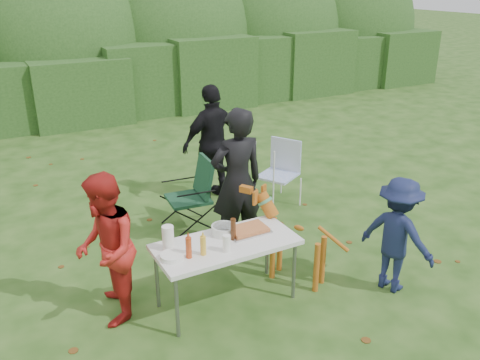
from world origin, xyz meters
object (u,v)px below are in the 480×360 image
person_cook (237,182)px  person_red_jacket (106,250)px  person_black_puffy (213,143)px  camping_chair (188,195)px  dog (298,241)px  lawn_chair (278,173)px  beer_bottle (233,229)px  mustard_bottle (203,246)px  folding_table (226,247)px  child (397,235)px  ketchup_bottle (189,248)px  paper_towel_roll (168,238)px

person_cook → person_red_jacket: bearing=21.6°
person_red_jacket → person_black_puffy: bearing=149.2°
person_black_puffy → camping_chair: bearing=38.9°
dog → lawn_chair: size_ratio=1.10×
person_cook → beer_bottle: 1.08m
mustard_bottle → camping_chair: bearing=71.4°
beer_bottle → folding_table: bearing=-168.4°
folding_table → lawn_chair: lawn_chair is taller
person_red_jacket → camping_chair: (1.50, 1.46, -0.28)m
person_cook → mustard_bottle: (-0.95, -1.06, -0.11)m
folding_table → child: 1.90m
folding_table → mustard_bottle: bearing=-160.0°
person_black_puffy → dog: (-0.20, -2.63, -0.39)m
person_cook → dog: size_ratio=1.73×
camping_chair → ketchup_bottle: (-0.79, -1.91, 0.34)m
person_cook → ketchup_bottle: bearing=46.8°
child → lawn_chair: child is taller
folding_table → dog: size_ratio=1.38×
ketchup_bottle → beer_bottle: 0.57m
person_black_puffy → child: bearing=94.5°
person_cook → camping_chair: (-0.30, 0.86, -0.44)m
mustard_bottle → paper_towel_roll: bearing=135.6°
folding_table → beer_bottle: beer_bottle is taller
person_cook → beer_bottle: size_ratio=7.88×
folding_table → ketchup_bottle: ketchup_bottle is taller
person_black_puffy → dog: 2.66m
dog → mustard_bottle: size_ratio=5.45×
folding_table → lawn_chair: bearing=46.0°
person_black_puffy → beer_bottle: (-1.02, -2.60, -0.05)m
person_red_jacket → person_black_puffy: size_ratio=0.87×
camping_chair → mustard_bottle: 2.06m
person_black_puffy → folding_table: bearing=59.8°
mustard_bottle → beer_bottle: bearing=18.1°
person_red_jacket → lawn_chair: size_ratio=1.60×
person_cook → child: 1.98m
person_cook → beer_bottle: (-0.54, -0.93, -0.09)m
child → mustard_bottle: size_ratio=6.67×
mustard_bottle → paper_towel_roll: paper_towel_roll is taller
folding_table → beer_bottle: 0.20m
person_black_puffy → child: size_ratio=1.36×
dog → beer_bottle: (-0.82, 0.03, 0.34)m
child → lawn_chair: (0.11, 2.60, -0.17)m
camping_chair → lawn_chair: camping_chair is taller
person_black_puffy → mustard_bottle: (-1.43, -2.73, -0.07)m
person_black_puffy → child: 3.34m
lawn_chair → ketchup_bottle: size_ratio=4.49×
dog → ketchup_bottle: 1.42m
person_red_jacket → paper_towel_roll: size_ratio=6.09×
person_cook → paper_towel_roll: 1.46m
lawn_chair → paper_towel_roll: (-2.47, -1.81, 0.38)m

